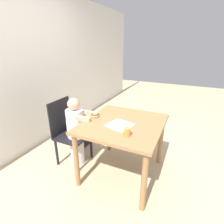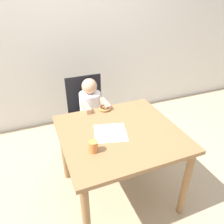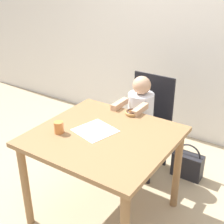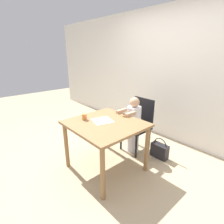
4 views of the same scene
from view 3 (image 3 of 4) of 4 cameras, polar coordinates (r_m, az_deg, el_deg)
ground_plane at (r=2.72m, az=-1.39°, el=-17.98°), size 12.00×12.00×0.00m
wall_back at (r=3.48m, az=14.27°, el=14.48°), size 8.00×0.05×2.50m
dining_table at (r=2.33m, az=-1.55°, el=-6.43°), size 0.99×0.94×0.75m
chair at (r=3.04m, az=6.25°, el=-2.09°), size 0.42×0.42×0.93m
child_figure at (r=2.92m, az=5.08°, el=-2.62°), size 0.25×0.43×0.99m
donut at (r=2.56m, az=3.71°, el=-0.09°), size 0.11×0.11×0.04m
napkin at (r=2.32m, az=-3.10°, el=-3.39°), size 0.33×0.33×0.00m
handbag at (r=3.11m, az=13.63°, el=-9.33°), size 0.29×0.13×0.36m
cup at (r=2.31m, az=-9.70°, el=-2.78°), size 0.07×0.07×0.09m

